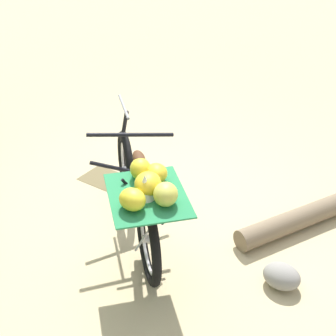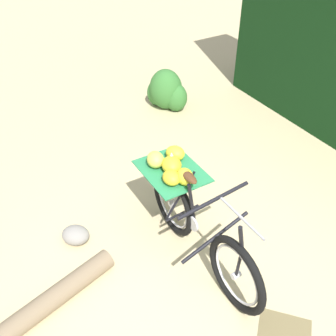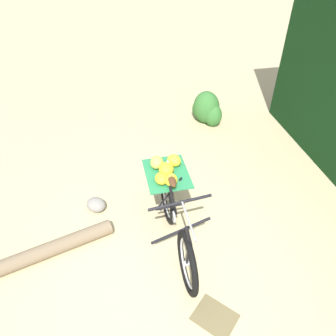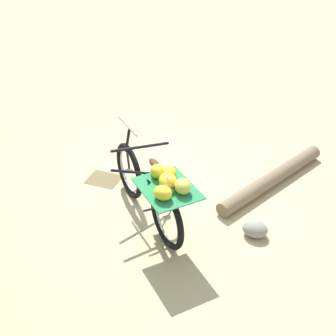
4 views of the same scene
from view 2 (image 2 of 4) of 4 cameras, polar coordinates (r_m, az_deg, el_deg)
ground_plane at (r=3.97m, az=7.33°, el=-15.92°), size 60.00×60.00×0.00m
bicycle at (r=3.82m, az=3.51°, el=-6.57°), size 1.52×1.42×1.03m
fallen_log at (r=3.81m, az=-21.34°, el=-20.59°), size 1.09×1.92×0.19m
shrub_cluster at (r=6.37m, az=-0.22°, el=10.87°), size 0.68×0.47×0.65m
path_stone at (r=4.31m, az=-13.06°, el=-9.32°), size 0.29×0.24×0.18m
leaf_litter_patch at (r=3.80m, az=16.33°, el=-21.57°), size 0.44×0.36×0.01m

